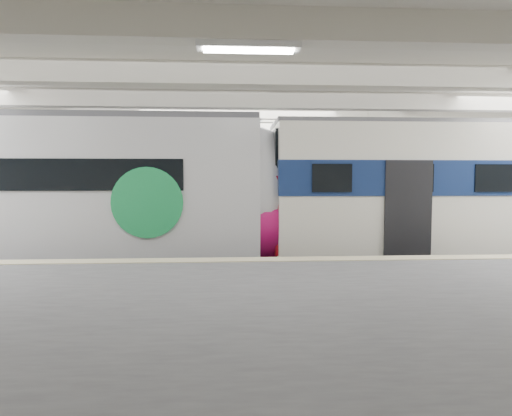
{
  "coord_description": "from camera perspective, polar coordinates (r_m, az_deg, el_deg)",
  "views": [
    {
      "loc": [
        -0.29,
        -12.73,
        2.87
      ],
      "look_at": [
        0.54,
        1.0,
        2.0
      ],
      "focal_mm": 30.0,
      "sensor_mm": 36.0,
      "label": 1
    }
  ],
  "objects": [
    {
      "name": "station_hall",
      "position": [
        11.01,
        -1.91,
        5.56
      ],
      "size": [
        36.0,
        24.0,
        5.75
      ],
      "color": "black",
      "rests_on": "ground"
    },
    {
      "name": "modern_emu",
      "position": [
        13.55,
        -23.24,
        0.99
      ],
      "size": [
        14.78,
        3.05,
        4.72
      ],
      "color": "silver",
      "rests_on": "ground"
    },
    {
      "name": "older_rer",
      "position": [
        15.16,
        29.38,
        1.45
      ],
      "size": [
        14.07,
        3.1,
        4.61
      ],
      "color": "white",
      "rests_on": "ground"
    },
    {
      "name": "far_train",
      "position": [
        18.61,
        -14.76,
        1.51
      ],
      "size": [
        13.47,
        3.04,
        4.3
      ],
      "rotation": [
        0.0,
        0.0,
        0.02
      ],
      "color": "silver",
      "rests_on": "ground"
    }
  ]
}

